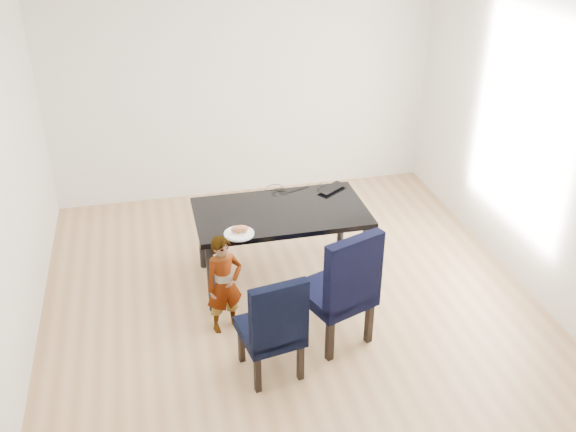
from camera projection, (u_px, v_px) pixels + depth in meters
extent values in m
cube|color=tan|center=(293.00, 307.00, 5.90)|extent=(4.50, 5.00, 0.01)
cube|color=white|center=(294.00, 3.00, 4.60)|extent=(4.50, 5.00, 0.01)
cube|color=white|center=(243.00, 85.00, 7.39)|extent=(4.50, 0.01, 2.70)
cube|color=beige|center=(415.00, 386.00, 3.11)|extent=(4.50, 0.01, 2.70)
cube|color=silver|center=(2.00, 203.00, 4.80)|extent=(0.01, 5.00, 2.70)
cube|color=silver|center=(539.00, 150.00, 5.70)|extent=(0.01, 5.00, 2.70)
cube|color=black|center=(281.00, 245.00, 6.15)|extent=(1.60, 0.90, 0.75)
cube|color=black|center=(270.00, 323.00, 4.95)|extent=(0.52, 0.54, 0.94)
cube|color=black|center=(335.00, 284.00, 5.28)|extent=(0.68, 0.69, 1.08)
imported|color=orange|center=(224.00, 285.00, 5.43)|extent=(0.38, 0.30, 0.91)
cylinder|color=white|center=(239.00, 234.00, 5.58)|extent=(0.34, 0.34, 0.01)
ellipsoid|color=#A55F3B|center=(240.00, 229.00, 5.57)|extent=(0.17, 0.13, 0.06)
imported|color=black|center=(328.00, 187.00, 6.37)|extent=(0.38, 0.35, 0.03)
torus|color=black|center=(279.00, 193.00, 6.28)|extent=(0.16, 0.16, 0.01)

